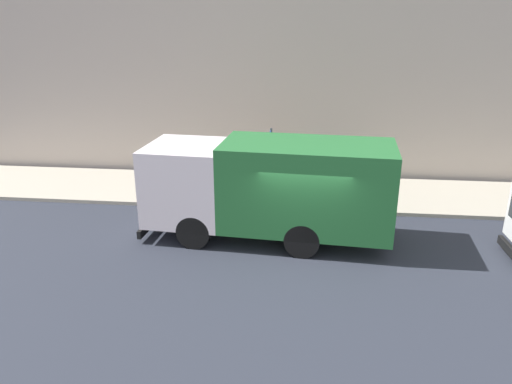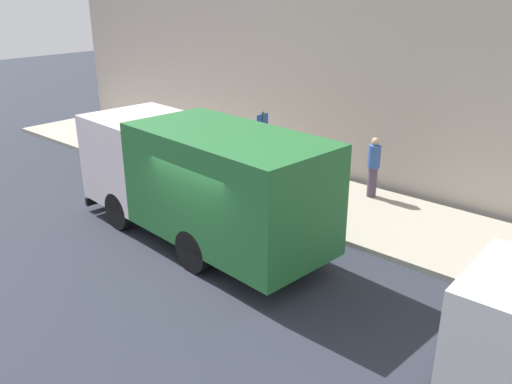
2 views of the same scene
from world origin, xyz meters
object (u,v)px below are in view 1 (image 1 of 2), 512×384
object	(u,v)px
large_utility_truck	(269,185)
pedestrian_standing	(327,159)
street_sign_post	(271,160)
pedestrian_walking	(269,162)

from	to	relation	value
large_utility_truck	pedestrian_standing	bearing A→B (deg)	-15.63
large_utility_truck	pedestrian_standing	distance (m)	5.62
pedestrian_standing	street_sign_post	world-z (taller)	street_sign_post
large_utility_truck	street_sign_post	distance (m)	2.61
large_utility_truck	pedestrian_standing	xyz separation A→B (m)	(5.25, -1.91, -0.61)
large_utility_truck	pedestrian_walking	xyz separation A→B (m)	(4.73, 0.38, -0.68)
large_utility_truck	pedestrian_walking	world-z (taller)	large_utility_truck
large_utility_truck	street_sign_post	bearing A→B (deg)	7.55
large_utility_truck	pedestrian_walking	size ratio (longest dim) A/B	4.49
street_sign_post	pedestrian_standing	bearing A→B (deg)	-37.91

